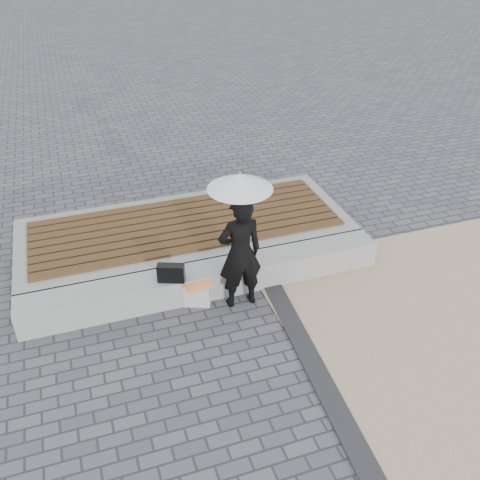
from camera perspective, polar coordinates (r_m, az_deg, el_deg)
The scene contains 10 objects.
ground at distance 6.37m, azimuth 0.69°, elevation -13.88°, with size 80.00×80.00×0.00m, color #525358.
edging_band at distance 6.28m, azimuth 8.98°, elevation -15.14°, with size 0.25×5.20×0.04m, color #2A292C.
seating_ledge at distance 7.39m, azimuth -3.45°, elevation -4.23°, with size 5.00×0.45×0.40m, color #A3A49F.
timber_platform at distance 8.35m, azimuth -5.71°, elevation 0.46°, with size 5.00×2.00×0.40m, color gray.
timber_decking at distance 8.24m, azimuth -5.80°, elevation 1.76°, with size 4.60×1.60×0.04m, color brown, non-canonical shape.
woman at distance 6.83m, azimuth 0.00°, elevation -1.40°, with size 0.58×0.38×1.60m, color black.
parasol at distance 6.32m, azimuth -0.00°, elevation 6.26°, with size 0.79×0.79×1.01m.
handbag at distance 7.00m, azimuth -7.34°, elevation -3.51°, with size 0.35×0.12×0.25m, color black.
canvas_tote at distance 7.18m, azimuth -4.60°, elevation -5.69°, with size 0.35×0.15×0.37m, color silver.
magazine at distance 7.03m, azimuth -4.56°, elevation -4.73°, with size 0.34×0.25×0.01m, color #F64151.
Camera 1 is at (-1.49, -4.13, 4.62)m, focal length 40.13 mm.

